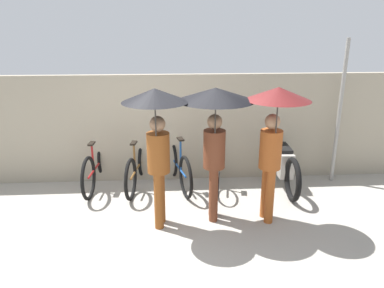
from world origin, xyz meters
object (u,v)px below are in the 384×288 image
pedestrian_leading (156,125)px  motorcycle (282,162)px  pedestrian_trailing (275,122)px  parked_bicycle_3 (219,165)px  pedestrian_center (215,116)px  parked_bicycle_0 (97,166)px  parked_bicycle_2 (178,166)px  parked_bicycle_1 (137,167)px

pedestrian_leading → motorcycle: 2.87m
pedestrian_trailing → motorcycle: size_ratio=0.97×
motorcycle → parked_bicycle_3: bearing=89.4°
parked_bicycle_3 → pedestrian_center: size_ratio=0.81×
parked_bicycle_0 → pedestrian_leading: (1.16, -1.55, 1.17)m
parked_bicycle_3 → pedestrian_center: (-0.25, -1.33, 1.25)m
parked_bicycle_2 → pedestrian_leading: 1.90m
parked_bicycle_0 → pedestrian_trailing: size_ratio=0.87×
pedestrian_leading → pedestrian_center: 0.82m
pedestrian_leading → pedestrian_trailing: (1.63, 0.06, -0.00)m
motorcycle → parked_bicycle_1: bearing=90.5°
pedestrian_trailing → parked_bicycle_2: bearing=-53.1°
parked_bicycle_1 → pedestrian_trailing: 2.75m
pedestrian_center → pedestrian_trailing: size_ratio=0.99×
parked_bicycle_2 → motorcycle: parked_bicycle_2 is taller
parked_bicycle_1 → motorcycle: bearing=-83.1°
parked_bicycle_1 → motorcycle: (2.64, -0.06, 0.05)m
pedestrian_center → motorcycle: (1.41, 1.28, -1.20)m
pedestrian_trailing → parked_bicycle_1: bearing=-40.9°
parked_bicycle_2 → pedestrian_center: 1.87m
parked_bicycle_2 → parked_bicycle_0: bearing=73.7°
parked_bicycle_1 → motorcycle: size_ratio=0.83×
pedestrian_leading → pedestrian_center: size_ratio=1.01×
parked_bicycle_3 → pedestrian_leading: bearing=153.5°
pedestrian_center → pedestrian_trailing: 0.83m
parked_bicycle_3 → pedestrian_trailing: 1.92m
parked_bicycle_0 → motorcycle: (3.38, -0.12, 0.04)m
pedestrian_leading → parked_bicycle_3: bearing=-117.8°
pedestrian_trailing → motorcycle: bearing=-119.6°
parked_bicycle_2 → motorcycle: size_ratio=0.81×
parked_bicycle_3 → pedestrian_center: 1.84m
parked_bicycle_0 → pedestrian_trailing: pedestrian_trailing is taller
parked_bicycle_0 → parked_bicycle_3: parked_bicycle_3 is taller
pedestrian_center → motorcycle: size_ratio=0.96×
parked_bicycle_0 → pedestrian_leading: size_ratio=0.87×
pedestrian_center → pedestrian_trailing: bearing=178.7°
pedestrian_leading → parked_bicycle_1: bearing=-66.2°
parked_bicycle_0 → pedestrian_trailing: (2.79, -1.49, 1.16)m
parked_bicycle_0 → pedestrian_center: (1.97, -1.41, 1.24)m
parked_bicycle_3 → pedestrian_leading: (-1.06, -1.47, 1.18)m
parked_bicycle_0 → pedestrian_trailing: 3.37m
pedestrian_leading → parked_bicycle_2: bearing=-94.3°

